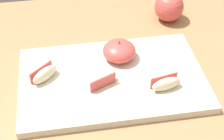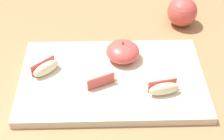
% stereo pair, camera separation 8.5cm
% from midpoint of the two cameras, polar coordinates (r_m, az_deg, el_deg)
% --- Properties ---
extents(dining_table, '(1.19, 0.87, 0.77)m').
position_cam_midpoint_polar(dining_table, '(0.96, 0.93, -7.04)').
color(dining_table, '#9E754C').
rests_on(dining_table, ground_plane).
extents(cutting_board, '(0.45, 0.29, 0.02)m').
position_cam_midpoint_polar(cutting_board, '(0.87, 2.79, -1.60)').
color(cutting_board, beige).
rests_on(cutting_board, dining_table).
extents(apple_half_skin_up, '(0.09, 0.09, 0.05)m').
position_cam_midpoint_polar(apple_half_skin_up, '(0.90, 4.47, 2.90)').
color(apple_half_skin_up, '#D14C47').
rests_on(apple_half_skin_up, cutting_board).
extents(apple_wedge_left, '(0.08, 0.05, 0.03)m').
position_cam_midpoint_polar(apple_wedge_left, '(0.83, 0.81, -1.50)').
color(apple_wedge_left, beige).
rests_on(apple_wedge_left, cutting_board).
extents(apple_wedge_back, '(0.08, 0.04, 0.03)m').
position_cam_midpoint_polar(apple_wedge_back, '(0.83, 11.39, -3.13)').
color(apple_wedge_back, beige).
rests_on(apple_wedge_back, cutting_board).
extents(apple_wedge_front, '(0.07, 0.07, 0.03)m').
position_cam_midpoint_polar(apple_wedge_front, '(0.87, -8.00, 0.19)').
color(apple_wedge_front, beige).
rests_on(apple_wedge_front, cutting_board).
extents(whole_apple_pink_lady, '(0.09, 0.09, 0.10)m').
position_cam_midpoint_polar(whole_apple_pink_lady, '(1.08, 13.61, 9.13)').
color(whole_apple_pink_lady, '#D14C47').
rests_on(whole_apple_pink_lady, dining_table).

